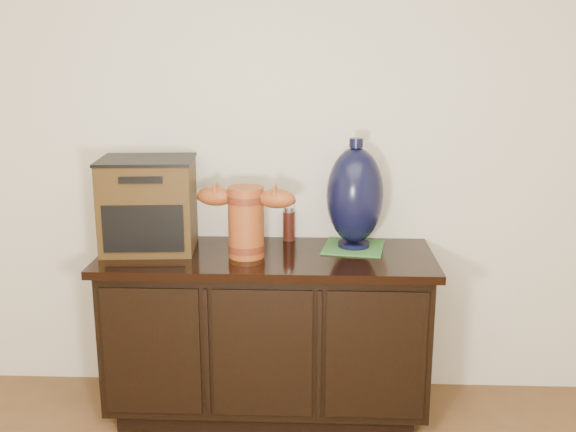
{
  "coord_description": "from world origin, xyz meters",
  "views": [
    {
      "loc": [
        0.21,
        -0.58,
        1.63
      ],
      "look_at": [
        0.1,
        2.18,
        0.94
      ],
      "focal_mm": 42.0,
      "sensor_mm": 36.0,
      "label": 1
    }
  ],
  "objects_px": {
    "sideboard": "(267,332)",
    "tv_radio": "(148,204)",
    "lamp_base": "(355,196)",
    "spray_can": "(289,224)",
    "terracotta_vessel": "(246,218)"
  },
  "relations": [
    {
      "from": "sideboard",
      "to": "tv_radio",
      "type": "bearing_deg",
      "value": 173.89
    },
    {
      "from": "tv_radio",
      "to": "lamp_base",
      "type": "distance_m",
      "value": 0.91
    },
    {
      "from": "sideboard",
      "to": "terracotta_vessel",
      "type": "height_order",
      "value": "terracotta_vessel"
    },
    {
      "from": "sideboard",
      "to": "tv_radio",
      "type": "xyz_separation_m",
      "value": [
        -0.53,
        0.06,
        0.57
      ]
    },
    {
      "from": "lamp_base",
      "to": "spray_can",
      "type": "xyz_separation_m",
      "value": [
        -0.3,
        0.12,
        -0.16
      ]
    },
    {
      "from": "tv_radio",
      "to": "lamp_base",
      "type": "bearing_deg",
      "value": -1.39
    },
    {
      "from": "sideboard",
      "to": "lamp_base",
      "type": "height_order",
      "value": "lamp_base"
    },
    {
      "from": "sideboard",
      "to": "spray_can",
      "type": "relative_size",
      "value": 9.13
    },
    {
      "from": "terracotta_vessel",
      "to": "tv_radio",
      "type": "relative_size",
      "value": 1.01
    },
    {
      "from": "sideboard",
      "to": "spray_can",
      "type": "bearing_deg",
      "value": 68.32
    },
    {
      "from": "lamp_base",
      "to": "tv_radio",
      "type": "bearing_deg",
      "value": -176.86
    },
    {
      "from": "tv_radio",
      "to": "terracotta_vessel",
      "type": "bearing_deg",
      "value": -16.69
    },
    {
      "from": "sideboard",
      "to": "lamp_base",
      "type": "xyz_separation_m",
      "value": [
        0.39,
        0.11,
        0.61
      ]
    },
    {
      "from": "sideboard",
      "to": "tv_radio",
      "type": "relative_size",
      "value": 3.39
    },
    {
      "from": "lamp_base",
      "to": "spray_can",
      "type": "bearing_deg",
      "value": 158.62
    }
  ]
}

